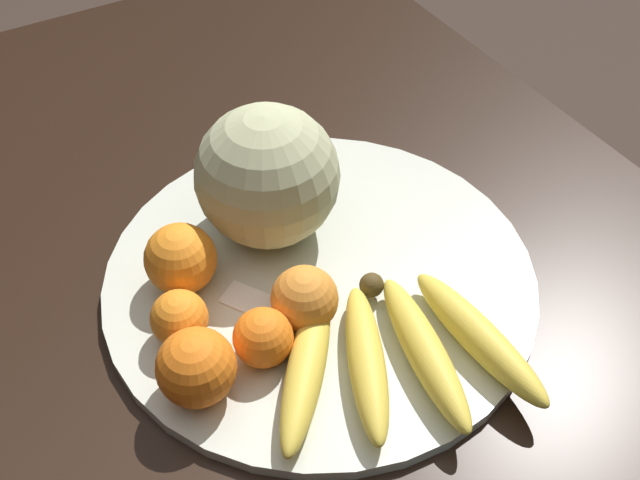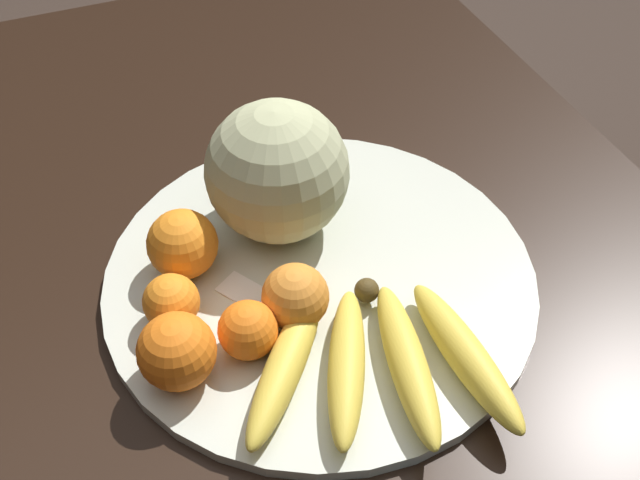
{
  "view_description": "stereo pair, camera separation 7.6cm",
  "coord_description": "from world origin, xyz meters",
  "px_view_note": "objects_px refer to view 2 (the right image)",
  "views": [
    {
      "loc": [
        0.52,
        -0.22,
        1.36
      ],
      "look_at": [
        0.07,
        0.05,
        0.81
      ],
      "focal_mm": 42.0,
      "sensor_mm": 36.0,
      "label": 1
    },
    {
      "loc": [
        0.56,
        -0.15,
        1.36
      ],
      "look_at": [
        0.07,
        0.05,
        0.81
      ],
      "focal_mm": 42.0,
      "sensor_mm": 36.0,
      "label": 2
    }
  ],
  "objects_px": {
    "orange_back_right": "(248,330)",
    "produce_tag": "(256,299)",
    "orange_mid_center": "(295,297)",
    "melon": "(277,172)",
    "orange_front_left": "(183,244)",
    "orange_front_right": "(177,351)",
    "fruit_bowl": "(320,276)",
    "banana_bunch": "(378,360)",
    "orange_back_left": "(171,302)",
    "kitchen_table": "(260,309)"
  },
  "relations": [
    {
      "from": "orange_back_right",
      "to": "kitchen_table",
      "type": "bearing_deg",
      "value": 159.81
    },
    {
      "from": "fruit_bowl",
      "to": "orange_front_right",
      "type": "xyz_separation_m",
      "value": [
        0.07,
        -0.17,
        0.04
      ]
    },
    {
      "from": "melon",
      "to": "orange_front_left",
      "type": "relative_size",
      "value": 2.08
    },
    {
      "from": "melon",
      "to": "orange_front_right",
      "type": "xyz_separation_m",
      "value": [
        0.16,
        -0.16,
        -0.04
      ]
    },
    {
      "from": "orange_mid_center",
      "to": "produce_tag",
      "type": "bearing_deg",
      "value": -141.76
    },
    {
      "from": "orange_back_right",
      "to": "produce_tag",
      "type": "relative_size",
      "value": 0.66
    },
    {
      "from": "banana_bunch",
      "to": "orange_back_right",
      "type": "relative_size",
      "value": 4.4
    },
    {
      "from": "melon",
      "to": "produce_tag",
      "type": "relative_size",
      "value": 1.77
    },
    {
      "from": "orange_front_right",
      "to": "orange_back_left",
      "type": "distance_m",
      "value": 0.07
    },
    {
      "from": "orange_front_left",
      "to": "banana_bunch",
      "type": "bearing_deg",
      "value": 34.36
    },
    {
      "from": "banana_bunch",
      "to": "orange_back_right",
      "type": "distance_m",
      "value": 0.13
    },
    {
      "from": "banana_bunch",
      "to": "orange_front_left",
      "type": "xyz_separation_m",
      "value": [
        -0.2,
        -0.13,
        0.02
      ]
    },
    {
      "from": "orange_front_right",
      "to": "orange_back_left",
      "type": "bearing_deg",
      "value": 171.21
    },
    {
      "from": "melon",
      "to": "produce_tag",
      "type": "height_order",
      "value": "melon"
    },
    {
      "from": "orange_front_left",
      "to": "kitchen_table",
      "type": "bearing_deg",
      "value": 95.46
    },
    {
      "from": "kitchen_table",
      "to": "banana_bunch",
      "type": "height_order",
      "value": "banana_bunch"
    },
    {
      "from": "kitchen_table",
      "to": "orange_front_left",
      "type": "height_order",
      "value": "orange_front_left"
    },
    {
      "from": "melon",
      "to": "orange_front_right",
      "type": "height_order",
      "value": "melon"
    },
    {
      "from": "fruit_bowl",
      "to": "orange_back_right",
      "type": "relative_size",
      "value": 7.91
    },
    {
      "from": "kitchen_table",
      "to": "orange_back_right",
      "type": "xyz_separation_m",
      "value": [
        0.13,
        -0.05,
        0.14
      ]
    },
    {
      "from": "kitchen_table",
      "to": "banana_bunch",
      "type": "xyz_separation_m",
      "value": [
        0.2,
        0.06,
        0.13
      ]
    },
    {
      "from": "orange_front_right",
      "to": "orange_front_left",
      "type": "bearing_deg",
      "value": 163.08
    },
    {
      "from": "fruit_bowl",
      "to": "melon",
      "type": "relative_size",
      "value": 2.96
    },
    {
      "from": "orange_back_right",
      "to": "produce_tag",
      "type": "xyz_separation_m",
      "value": [
        -0.06,
        0.02,
        -0.03
      ]
    },
    {
      "from": "orange_back_left",
      "to": "orange_back_right",
      "type": "distance_m",
      "value": 0.09
    },
    {
      "from": "melon",
      "to": "orange_front_left",
      "type": "height_order",
      "value": "melon"
    },
    {
      "from": "melon",
      "to": "fruit_bowl",
      "type": "bearing_deg",
      "value": 9.56
    },
    {
      "from": "fruit_bowl",
      "to": "produce_tag",
      "type": "relative_size",
      "value": 5.23
    },
    {
      "from": "melon",
      "to": "orange_mid_center",
      "type": "relative_size",
      "value": 2.31
    },
    {
      "from": "orange_front_right",
      "to": "orange_mid_center",
      "type": "distance_m",
      "value": 0.13
    },
    {
      "from": "banana_bunch",
      "to": "orange_front_right",
      "type": "bearing_deg",
      "value": -92.56
    },
    {
      "from": "fruit_bowl",
      "to": "melon",
      "type": "xyz_separation_m",
      "value": [
        -0.09,
        -0.01,
        0.08
      ]
    },
    {
      "from": "orange_back_left",
      "to": "orange_back_right",
      "type": "relative_size",
      "value": 0.97
    },
    {
      "from": "produce_tag",
      "to": "melon",
      "type": "bearing_deg",
      "value": 114.71
    },
    {
      "from": "fruit_bowl",
      "to": "orange_back_left",
      "type": "height_order",
      "value": "orange_back_left"
    },
    {
      "from": "orange_front_right",
      "to": "produce_tag",
      "type": "height_order",
      "value": "orange_front_right"
    },
    {
      "from": "banana_bunch",
      "to": "orange_mid_center",
      "type": "bearing_deg",
      "value": -132.75
    },
    {
      "from": "orange_mid_center",
      "to": "produce_tag",
      "type": "xyz_separation_m",
      "value": [
        -0.04,
        -0.03,
        -0.03
      ]
    },
    {
      "from": "fruit_bowl",
      "to": "orange_front_left",
      "type": "relative_size",
      "value": 6.17
    },
    {
      "from": "kitchen_table",
      "to": "melon",
      "type": "height_order",
      "value": "melon"
    },
    {
      "from": "melon",
      "to": "orange_mid_center",
      "type": "height_order",
      "value": "melon"
    },
    {
      "from": "melon",
      "to": "orange_front_left",
      "type": "distance_m",
      "value": 0.13
    },
    {
      "from": "orange_back_left",
      "to": "orange_back_right",
      "type": "bearing_deg",
      "value": 43.78
    },
    {
      "from": "kitchen_table",
      "to": "orange_mid_center",
      "type": "xyz_separation_m",
      "value": [
        0.11,
        0.01,
        0.15
      ]
    },
    {
      "from": "fruit_bowl",
      "to": "orange_back_right",
      "type": "xyz_separation_m",
      "value": [
        0.07,
        -0.1,
        0.04
      ]
    },
    {
      "from": "orange_front_right",
      "to": "orange_mid_center",
      "type": "relative_size",
      "value": 1.1
    },
    {
      "from": "orange_back_left",
      "to": "fruit_bowl",
      "type": "bearing_deg",
      "value": 91.57
    },
    {
      "from": "orange_back_right",
      "to": "banana_bunch",
      "type": "bearing_deg",
      "value": 55.76
    },
    {
      "from": "melon",
      "to": "kitchen_table",
      "type": "bearing_deg",
      "value": -62.33
    },
    {
      "from": "produce_tag",
      "to": "orange_mid_center",
      "type": "bearing_deg",
      "value": 5.45
    }
  ]
}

